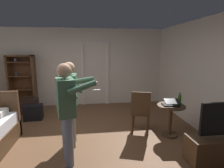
{
  "coord_description": "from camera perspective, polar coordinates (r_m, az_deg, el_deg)",
  "views": [
    {
      "loc": [
        0.3,
        -3.37,
        1.89
      ],
      "look_at": [
        0.77,
        0.2,
        1.19
      ],
      "focal_mm": 28.46,
      "sensor_mm": 36.0,
      "label": 1
    }
  ],
  "objects": [
    {
      "name": "wall_right",
      "position": [
        4.29,
        29.79,
        1.52
      ],
      "size": [
        0.12,
        5.68,
        2.59
      ],
      "primitive_type": "cube",
      "color": "silver",
      "rests_on": "ground_plane"
    },
    {
      "name": "side_table",
      "position": [
        4.18,
        18.29,
        -9.49
      ],
      "size": [
        0.6,
        0.6,
        0.7
      ],
      "color": "#4C331E",
      "rests_on": "ground_plane"
    },
    {
      "name": "wooden_chair",
      "position": [
        4.1,
        9.18,
        -8.34
      ],
      "size": [
        0.53,
        0.53,
        0.99
      ],
      "color": "#4C331E",
      "rests_on": "ground_plane"
    },
    {
      "name": "tv_flatscreen",
      "position": [
        3.7,
        32.15,
        -16.32
      ],
      "size": [
        1.23,
        0.4,
        1.07
      ],
      "color": "#4C331E",
      "rests_on": "ground_plane"
    },
    {
      "name": "ground_plane",
      "position": [
        3.87,
        -11.64,
        -18.49
      ],
      "size": [
        6.25,
        6.25,
        0.0
      ],
      "primitive_type": "plane",
      "color": "brown"
    },
    {
      "name": "person_blue_shirt",
      "position": [
        2.99,
        -14.38,
        -7.18
      ],
      "size": [
        0.74,
        0.62,
        1.69
      ],
      "color": "slate",
      "rests_on": "ground_plane"
    },
    {
      "name": "doorway_frame",
      "position": [
        6.11,
        -5.41,
        4.64
      ],
      "size": [
        0.93,
        0.08,
        2.13
      ],
      "color": "white",
      "rests_on": "ground_plane"
    },
    {
      "name": "bookshelf",
      "position": [
        6.36,
        -26.85,
        1.07
      ],
      "size": [
        0.8,
        0.32,
        1.73
      ],
      "color": "brown",
      "rests_on": "ground_plane"
    },
    {
      "name": "bottle_on_table",
      "position": [
        4.07,
        20.86,
        -4.95
      ],
      "size": [
        0.06,
        0.06,
        0.29
      ],
      "color": "#22570D",
      "rests_on": "side_table"
    },
    {
      "name": "laptop",
      "position": [
        4.04,
        18.36,
        -5.96
      ],
      "size": [
        0.35,
        0.35,
        0.16
      ],
      "color": "black",
      "rests_on": "side_table"
    },
    {
      "name": "suitcase_small",
      "position": [
        5.89,
        -25.23,
        -6.39
      ],
      "size": [
        0.55,
        0.35,
        0.48
      ],
      "primitive_type": "cube",
      "rotation": [
        0.0,
        0.0,
        -0.12
      ],
      "color": "black",
      "rests_on": "ground_plane"
    },
    {
      "name": "wall_back",
      "position": [
        6.19,
        -10.34,
        5.26
      ],
      "size": [
        5.92,
        0.12,
        2.59
      ],
      "primitive_type": "cube",
      "color": "silver",
      "rests_on": "ground_plane"
    },
    {
      "name": "person_striped_shirt",
      "position": [
        3.54,
        -13.08,
        -4.5
      ],
      "size": [
        0.65,
        0.57,
        1.67
      ],
      "color": "gray",
      "rests_on": "ground_plane"
    },
    {
      "name": "suitcase_dark",
      "position": [
        5.37,
        -23.91,
        -8.29
      ],
      "size": [
        0.48,
        0.34,
        0.41
      ],
      "primitive_type": "cube",
      "rotation": [
        0.0,
        0.0,
        0.06
      ],
      "color": "black",
      "rests_on": "ground_plane"
    }
  ]
}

